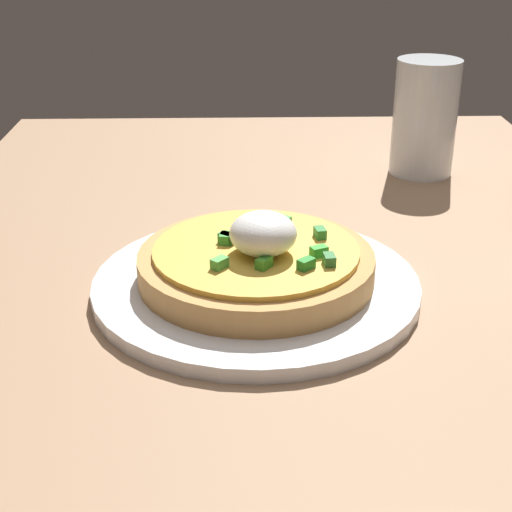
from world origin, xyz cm
name	(u,v)px	position (x,y,z in cm)	size (l,w,h in cm)	color
dining_table	(283,280)	(0.00, 0.00, 1.15)	(99.50, 69.87, 2.30)	#9B7859
plate	(256,285)	(4.26, -2.43, 2.89)	(26.22, 26.22, 1.17)	white
pizza	(257,261)	(4.35, -2.37, 5.07)	(18.83, 18.83, 6.04)	tan
cup_near	(424,125)	(-24.79, 17.38, 7.99)	(7.15, 7.15, 12.97)	silver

